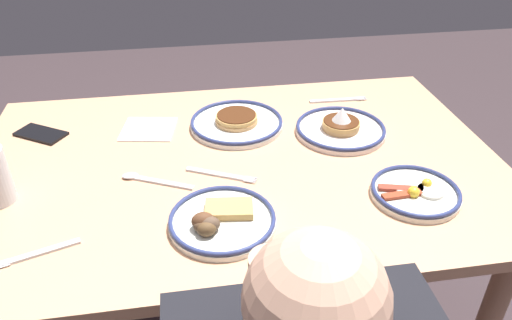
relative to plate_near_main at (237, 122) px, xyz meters
name	(u,v)px	position (x,y,z in m)	size (l,w,h in m)	color
dining_table	(239,188)	(0.02, 0.19, -0.10)	(1.39, 0.91, 0.75)	tan
plate_near_main	(237,122)	(0.00, 0.00, 0.00)	(0.27, 0.27, 0.04)	white
plate_center_pancakes	(415,192)	(-0.38, 0.41, 0.00)	(0.21, 0.21, 0.04)	silver
plate_far_companion	(341,128)	(-0.29, 0.09, 0.00)	(0.26, 0.26, 0.08)	silver
plate_far_side	(220,220)	(0.09, 0.44, 0.00)	(0.24, 0.24, 0.05)	white
cell_phone	(41,134)	(0.56, -0.04, -0.01)	(0.14, 0.07, 0.01)	black
paper_napkin	(149,129)	(0.26, -0.02, -0.01)	(0.15, 0.14, 0.00)	white
fork_near	(221,175)	(0.07, 0.25, -0.01)	(0.18, 0.10, 0.01)	silver
fork_far	(338,100)	(-0.35, -0.12, -0.01)	(0.19, 0.02, 0.01)	silver
butter_knife	(22,258)	(0.50, 0.48, -0.01)	(0.22, 0.09, 0.01)	silver
tea_spoon	(148,179)	(0.25, 0.24, -0.01)	(0.18, 0.09, 0.01)	silver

